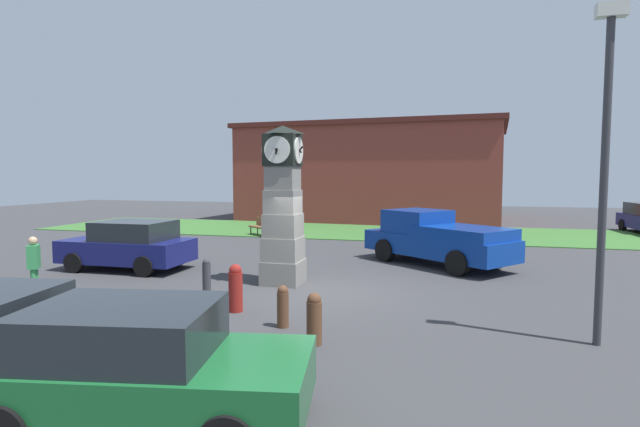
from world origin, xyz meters
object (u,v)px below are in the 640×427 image
at_px(bollard_end_row, 207,279).
at_px(car_by_building, 140,365).
at_px(bollard_far_row, 236,288).
at_px(bollard_near_tower, 314,318).
at_px(bench, 262,226).
at_px(clock_tower, 283,210).
at_px(pickup_truck, 437,238).
at_px(pedestrian_crossing_lot, 34,264).
at_px(car_far_lot, 129,245).
at_px(bollard_mid_row, 283,306).
at_px(street_lamp_near_road, 605,151).

bearing_deg(bollard_end_row, car_by_building, -69.93).
height_order(bollard_end_row, car_by_building, car_by_building).
bearing_deg(bollard_far_row, bollard_near_tower, -35.87).
xyz_separation_m(car_by_building, bench, (-5.51, 18.21, -0.24)).
bearing_deg(clock_tower, bollard_near_tower, -64.84).
bearing_deg(clock_tower, pickup_truck, 44.72).
bearing_deg(bench, pedestrian_crossing_lot, -93.48).
distance_m(bollard_far_row, car_by_building, 5.14).
height_order(bollard_near_tower, car_far_lot, car_far_lot).
bearing_deg(clock_tower, bollard_end_row, -117.97).
xyz_separation_m(bollard_mid_row, bollard_end_row, (-2.54, 1.59, 0.09)).
relative_size(clock_tower, pedestrian_crossing_lot, 2.84).
height_order(clock_tower, bollard_far_row, clock_tower).
relative_size(bollard_far_row, pickup_truck, 0.20).
bearing_deg(bollard_end_row, bollard_far_row, -34.14).
xyz_separation_m(clock_tower, car_far_lot, (-5.57, 0.72, -1.29)).
xyz_separation_m(bollard_far_row, car_far_lot, (-5.47, 3.77, 0.26)).
relative_size(bollard_mid_row, bollard_far_row, 0.79).
height_order(bollard_near_tower, pedestrian_crossing_lot, pedestrian_crossing_lot).
relative_size(bollard_near_tower, bollard_mid_row, 1.12).
bearing_deg(bollard_mid_row, car_by_building, -95.67).
xyz_separation_m(bollard_mid_row, car_far_lot, (-6.89, 4.59, 0.37)).
relative_size(bollard_end_row, bench, 0.66).
distance_m(bollard_mid_row, bollard_end_row, 2.99).
relative_size(pedestrian_crossing_lot, street_lamp_near_road, 0.26).
distance_m(clock_tower, car_far_lot, 5.76).
bearing_deg(clock_tower, bollard_far_row, -91.83).
xyz_separation_m(clock_tower, car_by_building, (0.90, -8.09, -1.33)).
relative_size(clock_tower, bollard_mid_row, 5.16).
bearing_deg(bench, car_by_building, -73.15).
xyz_separation_m(bollard_mid_row, car_by_building, (-0.42, -4.21, 0.33)).
relative_size(bollard_end_row, street_lamp_near_road, 0.17).
xyz_separation_m(bollard_mid_row, bench, (-5.93, 13.99, 0.09)).
relative_size(bollard_near_tower, car_far_lot, 0.24).
bearing_deg(street_lamp_near_road, bench, 131.20).
height_order(bollard_mid_row, pedestrian_crossing_lot, pedestrian_crossing_lot).
bearing_deg(pedestrian_crossing_lot, street_lamp_near_road, -0.57).
distance_m(bollard_far_row, street_lamp_near_road, 7.93).
relative_size(bollard_near_tower, car_by_building, 0.23).
relative_size(bollard_end_row, car_by_building, 0.24).
bearing_deg(bollard_end_row, pedestrian_crossing_lot, -166.58).
height_order(bollard_far_row, pedestrian_crossing_lot, pedestrian_crossing_lot).
height_order(clock_tower, bollard_end_row, clock_tower).
height_order(bollard_near_tower, car_by_building, car_by_building).
xyz_separation_m(pickup_truck, street_lamp_near_road, (3.08, -7.54, 2.61)).
distance_m(car_by_building, pickup_truck, 12.64).
bearing_deg(bollard_near_tower, bollard_end_row, 144.69).
height_order(bollard_mid_row, bench, bench).
bearing_deg(pickup_truck, car_by_building, -104.93).
xyz_separation_m(car_by_building, street_lamp_near_road, (6.34, 4.67, 2.77)).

